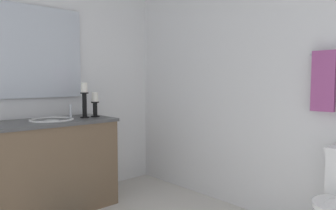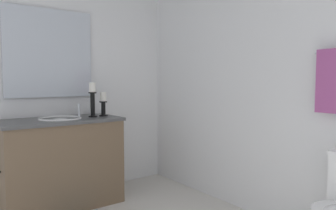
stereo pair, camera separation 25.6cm
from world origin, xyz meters
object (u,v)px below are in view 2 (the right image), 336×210
(sink_basin, at_px, (60,123))
(candle_holder_short, at_px, (93,98))
(towel_near_vanity, at_px, (328,81))
(vanity_cabinet, at_px, (61,163))
(mirror, at_px, (50,53))
(candle_holder_tall, at_px, (103,103))

(sink_basin, relative_size, candle_holder_short, 1.15)
(candle_holder_short, bearing_deg, towel_near_vanity, 27.48)
(vanity_cabinet, bearing_deg, sink_basin, 90.00)
(mirror, bearing_deg, towel_near_vanity, 30.65)
(sink_basin, bearing_deg, towel_near_vanity, 34.15)
(candle_holder_short, bearing_deg, sink_basin, -95.63)
(candle_holder_tall, height_order, candle_holder_short, candle_holder_short)
(sink_basin, relative_size, towel_near_vanity, 0.87)
(sink_basin, height_order, candle_holder_tall, candle_holder_tall)
(towel_near_vanity, bearing_deg, vanity_cabinet, -145.83)
(mirror, bearing_deg, candle_holder_short, 45.92)
(candle_holder_tall, relative_size, towel_near_vanity, 0.54)
(mirror, height_order, candle_holder_short, mirror)
(candle_holder_tall, bearing_deg, vanity_cabinet, -92.86)
(vanity_cabinet, distance_m, candle_holder_short, 0.70)
(mirror, height_order, towel_near_vanity, mirror)
(sink_basin, distance_m, candle_holder_tall, 0.47)
(mirror, xyz_separation_m, candle_holder_short, (0.31, 0.32, -0.46))
(vanity_cabinet, xyz_separation_m, towel_near_vanity, (1.92, 1.31, 0.79))
(mirror, bearing_deg, sink_basin, 0.20)
(sink_basin, bearing_deg, mirror, -179.80)
(vanity_cabinet, xyz_separation_m, mirror, (-0.28, 0.00, 1.08))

